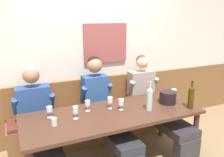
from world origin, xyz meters
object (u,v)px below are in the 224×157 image
at_px(wall_bench, 94,122).
at_px(dining_table, 113,118).
at_px(wine_glass_near_bucket, 75,110).
at_px(person_center_left_seat, 154,103).
at_px(wine_glass_center_front, 121,103).
at_px(wine_bottle_amber_mid, 150,98).
at_px(wine_glass_by_bottle, 49,110).
at_px(water_tumbler_left, 54,122).
at_px(wine_glass_left_end, 110,101).
at_px(person_left_seat, 104,108).
at_px(wine_bottle_clear_water, 191,96).
at_px(wine_glass_mid_left, 88,104).
at_px(ice_bucket, 168,97).
at_px(wine_glass_right_end, 174,93).
at_px(person_center_right_seat, 38,123).

distance_m(wall_bench, dining_table, 0.81).
relative_size(wall_bench, wine_glass_near_bucket, 16.53).
bearing_deg(person_center_left_seat, wine_glass_center_front, -158.68).
bearing_deg(wine_bottle_amber_mid, dining_table, 164.07).
xyz_separation_m(wine_glass_by_bottle, water_tumbler_left, (0.01, -0.23, -0.05)).
height_order(wall_bench, person_center_left_seat, person_center_left_seat).
bearing_deg(wine_glass_left_end, wine_glass_by_bottle, 176.09).
xyz_separation_m(wall_bench, wine_glass_center_front, (0.13, -0.68, 0.54)).
bearing_deg(wine_glass_by_bottle, wine_glass_center_front, -9.58).
distance_m(wine_glass_left_end, wine_glass_by_bottle, 0.75).
xyz_separation_m(person_left_seat, wine_bottle_clear_water, (0.94, -0.64, 0.23)).
bearing_deg(wine_glass_mid_left, wine_glass_left_end, -9.71).
xyz_separation_m(wine_bottle_clear_water, wine_glass_left_end, (-0.95, 0.42, -0.05)).
bearing_deg(wine_glass_by_bottle, ice_bucket, -7.54).
relative_size(wine_glass_center_front, wine_glass_right_end, 0.93).
bearing_deg(water_tumbler_left, wine_glass_mid_left, 26.57).
relative_size(ice_bucket, water_tumbler_left, 2.57).
xyz_separation_m(person_center_left_seat, wine_glass_center_front, (-0.70, -0.27, 0.22)).
height_order(person_center_left_seat, water_tumbler_left, person_center_left_seat).
distance_m(person_left_seat, ice_bucket, 0.88).
bearing_deg(water_tumbler_left, wine_glass_right_end, 3.50).
relative_size(person_center_right_seat, wine_glass_near_bucket, 8.74).
xyz_separation_m(wine_bottle_clear_water, wine_glass_by_bottle, (-1.70, 0.47, -0.06)).
distance_m(wine_bottle_clear_water, wine_glass_center_front, 0.90).
xyz_separation_m(person_center_right_seat, person_left_seat, (0.88, 0.03, 0.04)).
xyz_separation_m(wine_glass_left_end, wine_glass_mid_left, (-0.28, 0.05, -0.01)).
xyz_separation_m(dining_table, person_center_left_seat, (0.83, 0.31, -0.05)).
xyz_separation_m(wine_glass_left_end, wine_glass_right_end, (0.95, -0.08, -0.00)).
bearing_deg(wine_bottle_clear_water, person_center_left_seat, 102.55).
xyz_separation_m(ice_bucket, wine_glass_center_front, (-0.68, 0.06, 0.01)).
bearing_deg(water_tumbler_left, person_center_left_seat, 13.06).
bearing_deg(wine_glass_right_end, wine_bottle_clear_water, -90.64).
xyz_separation_m(ice_bucket, wine_glass_left_end, (-0.79, 0.15, 0.03)).
xyz_separation_m(wall_bench, wine_glass_mid_left, (-0.27, -0.53, 0.54)).
bearing_deg(wine_bottle_amber_mid, wall_bench, 117.80).
distance_m(wine_bottle_clear_water, wine_glass_near_bucket, 1.47).
bearing_deg(wall_bench, wine_glass_right_end, -34.26).
bearing_deg(water_tumbler_left, wine_glass_left_end, 13.67).
distance_m(person_left_seat, water_tumbler_left, 0.86).
height_order(ice_bucket, wine_glass_center_front, ice_bucket).
height_order(dining_table, wine_bottle_amber_mid, wine_bottle_amber_mid).
bearing_deg(ice_bucket, wine_glass_left_end, 169.08).
height_order(person_center_left_seat, wine_glass_mid_left, person_center_left_seat).
bearing_deg(ice_bucket, person_left_seat, 154.21).
distance_m(dining_table, wine_bottle_clear_water, 1.03).
relative_size(wine_bottle_clear_water, water_tumbler_left, 4.17).
xyz_separation_m(person_center_right_seat, ice_bucket, (1.67, -0.35, 0.20)).
height_order(wall_bench, wine_glass_near_bucket, wall_bench).
height_order(wine_glass_center_front, wine_glass_near_bucket, wine_glass_near_bucket).
relative_size(wine_bottle_clear_water, wine_glass_center_front, 2.57).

